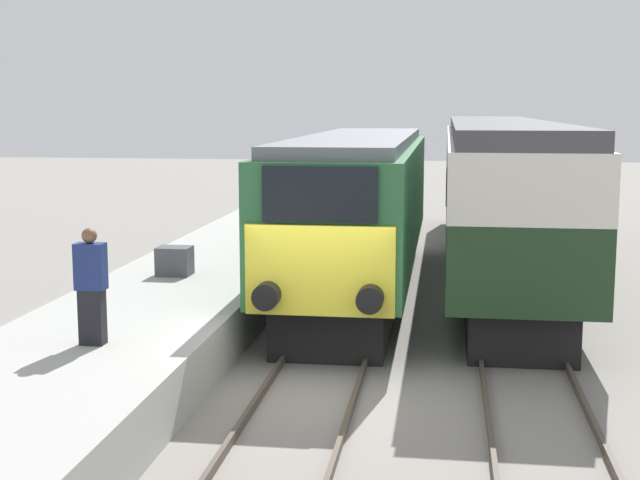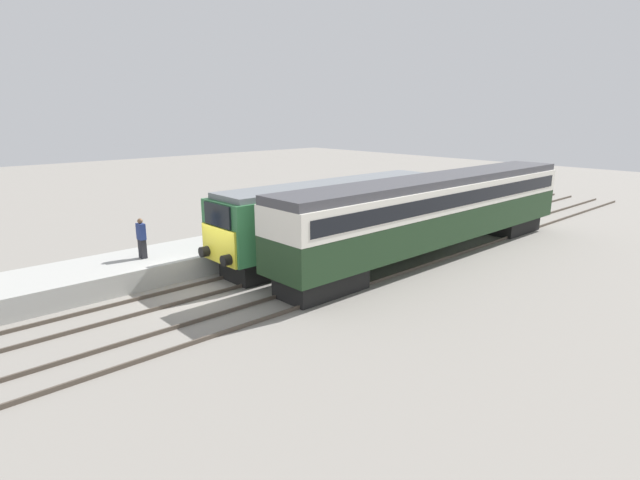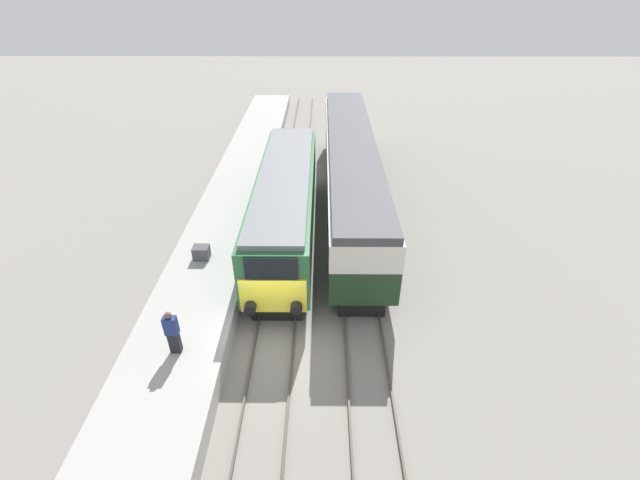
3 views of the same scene
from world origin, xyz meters
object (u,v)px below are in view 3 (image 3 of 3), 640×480
locomotive (286,203)px  passenger_carriage (351,166)px  person_on_platform (172,332)px  luggage_crate (201,252)px

locomotive → passenger_carriage: bearing=47.9°
passenger_carriage → person_on_platform: bearing=-118.1°
locomotive → passenger_carriage: size_ratio=0.68×
locomotive → person_on_platform: 9.07m
passenger_carriage → luggage_crate: (-6.99, -6.77, -1.25)m
locomotive → person_on_platform: size_ratio=7.77×
person_on_platform → luggage_crate: person_on_platform is taller
passenger_carriage → luggage_crate: 9.81m
person_on_platform → passenger_carriage: bearing=61.9°
locomotive → person_on_platform: (-3.15, -8.50, -0.31)m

